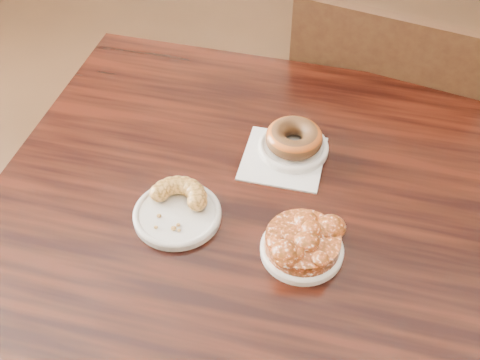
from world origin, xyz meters
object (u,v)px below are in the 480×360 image
(chair_far, at_px, (385,117))
(cruller_fragment, at_px, (176,206))
(cafe_table, at_px, (246,319))
(glazed_donut, at_px, (294,138))
(apple_fritter, at_px, (303,240))

(chair_far, distance_m, cruller_fragment, 0.90)
(cafe_table, relative_size, cruller_fragment, 8.07)
(cafe_table, distance_m, glazed_donut, 0.45)
(cafe_table, distance_m, apple_fritter, 0.43)
(apple_fritter, relative_size, cruller_fragment, 1.41)
(cruller_fragment, bearing_deg, cafe_table, 21.82)
(cafe_table, relative_size, apple_fritter, 5.70)
(apple_fritter, distance_m, cruller_fragment, 0.24)
(cafe_table, distance_m, chair_far, 0.76)
(chair_far, xyz_separation_m, glazed_donut, (-0.17, -0.54, 0.34))
(cafe_table, xyz_separation_m, glazed_donut, (0.04, 0.19, 0.41))
(chair_far, relative_size, glazed_donut, 7.77)
(glazed_donut, relative_size, cruller_fragment, 0.94)
(cafe_table, xyz_separation_m, cruller_fragment, (-0.12, -0.05, 0.40))
(apple_fritter, height_order, cruller_fragment, apple_fritter)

